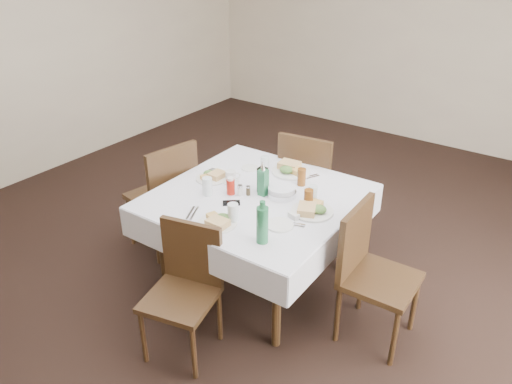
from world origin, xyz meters
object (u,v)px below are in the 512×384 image
dining_table (257,204)px  chair_east (369,265)px  ketchup_bottle (231,186)px  green_bottle (262,224)px  oil_cruet_dark (262,179)px  oil_cruet_green (263,181)px  water_e (313,194)px  water_n (265,163)px  coffee_mug (231,177)px  chair_south (186,281)px  water_s (233,213)px  chair_west (167,191)px  water_w (207,186)px  bread_basket (282,192)px  chair_north (308,179)px

dining_table → chair_east: 0.92m
ketchup_bottle → green_bottle: 0.67m
dining_table → oil_cruet_dark: (0.00, 0.07, 0.18)m
oil_cruet_dark → oil_cruet_green: size_ratio=0.97×
chair_east → water_e: (-0.54, 0.18, 0.28)m
water_n → coffee_mug: size_ratio=0.94×
chair_south → water_n: bearing=100.3°
green_bottle → water_s: bearing=164.2°
dining_table → chair_south: (0.02, -0.80, -0.18)m
water_s → oil_cruet_dark: size_ratio=0.54×
chair_west → oil_cruet_green: size_ratio=3.89×
oil_cruet_dark → coffee_mug: (-0.28, -0.01, -0.06)m
oil_cruet_dark → water_s: bearing=-79.3°
water_s → water_e: water_s is taller
water_n → dining_table: bearing=-63.0°
water_w → bread_basket: water_w is taller
dining_table → water_n: 0.44m
chair_west → chair_south: bearing=-39.6°
chair_west → ketchup_bottle: (0.69, -0.02, 0.26)m
water_n → ketchup_bottle: size_ratio=0.91×
water_n → water_w: size_ratio=0.90×
ketchup_bottle → oil_cruet_green: bearing=32.6°
chair_west → chair_east: bearing=1.6°
bread_basket → water_w: bearing=-146.5°
dining_table → chair_west: bearing=-175.2°
oil_cruet_green → ketchup_bottle: bearing=-147.4°
chair_east → water_s: size_ratio=7.19×
chair_south → chair_west: bearing=140.4°
chair_north → bread_basket: size_ratio=4.58×
water_e → bread_basket: 0.23m
chair_south → water_n: (-0.21, 1.17, 0.32)m
chair_west → water_n: bearing=33.9°
dining_table → water_w: 0.38m
oil_cruet_green → green_bottle: (0.35, -0.51, 0.02)m
water_n → chair_east: bearing=-20.0°
bread_basket → oil_cruet_dark: size_ratio=0.87×
water_e → water_w: size_ratio=0.90×
dining_table → oil_cruet_green: oil_cruet_green is taller
chair_east → chair_west: (-1.77, -0.05, 0.02)m
ketchup_bottle → chair_north: bearing=81.3°
water_n → water_e: bearing=-21.1°
chair_west → coffee_mug: (0.57, 0.13, 0.24)m
chair_east → bread_basket: 0.81m
chair_east → water_w: 1.25m
water_s → oil_cruet_green: oil_cruet_green is taller
water_w → oil_cruet_dark: 0.40m
water_e → oil_cruet_green: bearing=-159.8°
water_s → ketchup_bottle: size_ratio=1.00×
chair_east → chair_west: 1.77m
water_n → chair_south: bearing=-79.7°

